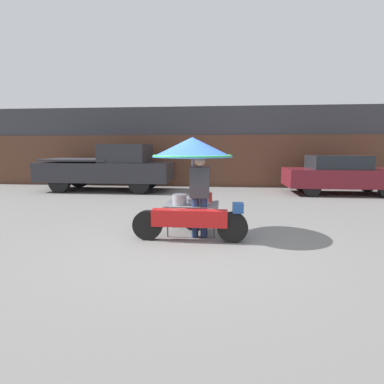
{
  "coord_description": "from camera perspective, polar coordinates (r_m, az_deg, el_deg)",
  "views": [
    {
      "loc": [
        0.57,
        -5.46,
        1.79
      ],
      "look_at": [
        -0.03,
        0.63,
        0.88
      ],
      "focal_mm": 28.0,
      "sensor_mm": 36.0,
      "label": 1
    }
  ],
  "objects": [
    {
      "name": "shopfront_building",
      "position": [
        14.85,
        3.44,
        8.51
      ],
      "size": [
        28.0,
        2.06,
        3.64
      ],
      "color": "#38383D",
      "rests_on": "ground"
    },
    {
      "name": "ground_plane",
      "position": [
        5.78,
        -0.33,
        -9.61
      ],
      "size": [
        36.0,
        36.0,
        0.0
      ],
      "primitive_type": "plane",
      "color": "slate"
    },
    {
      "name": "vendor_person",
      "position": [
        5.92,
        1.45,
        -0.06
      ],
      "size": [
        0.38,
        0.22,
        1.63
      ],
      "color": "navy",
      "rests_on": "ground"
    },
    {
      "name": "parked_car",
      "position": [
        12.88,
        26.48,
        3.02
      ],
      "size": [
        4.23,
        1.79,
        1.5
      ],
      "color": "black",
      "rests_on": "ground"
    },
    {
      "name": "pickup_truck",
      "position": [
        12.98,
        -15.41,
        4.47
      ],
      "size": [
        5.42,
        1.98,
        1.93
      ],
      "color": "black",
      "rests_on": "ground"
    },
    {
      "name": "vendor_motorcycle_cart",
      "position": [
        6.1,
        0.03,
        5.74
      ],
      "size": [
        2.23,
        1.65,
        2.0
      ],
      "color": "black",
      "rests_on": "ground"
    }
  ]
}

